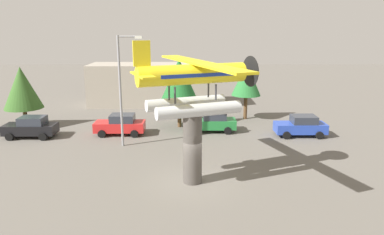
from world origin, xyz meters
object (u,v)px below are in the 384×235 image
(display_pedestal, at_px, (192,148))
(streetlight_primary, at_px, (123,84))
(car_far_green, at_px, (212,122))
(storefront_building, at_px, (153,84))
(tree_center_back, at_px, (246,80))
(car_distant_blue, at_px, (301,126))
(floatplane_monument, at_px, (195,83))
(car_near_black, at_px, (31,127))
(tree_west, at_px, (22,88))
(car_mid_red, at_px, (120,124))
(tree_east, at_px, (179,83))

(display_pedestal, relative_size, streetlight_primary, 0.51)
(car_far_green, bearing_deg, storefront_building, -61.21)
(tree_center_back, bearing_deg, car_distant_blue, -57.18)
(storefront_building, relative_size, tree_center_back, 2.59)
(floatplane_monument, distance_m, tree_center_back, 15.94)
(floatplane_monument, relative_size, car_near_black, 2.40)
(tree_west, bearing_deg, car_far_green, -5.15)
(car_distant_blue, relative_size, storefront_building, 0.29)
(display_pedestal, distance_m, car_far_green, 10.71)
(floatplane_monument, relative_size, tree_west, 1.82)
(car_mid_red, bearing_deg, streetlight_primary, 106.96)
(car_near_black, xyz_separation_m, tree_west, (-1.83, 3.10, 2.77))
(streetlight_primary, bearing_deg, display_pedestal, -52.49)
(display_pedestal, xyz_separation_m, floatplane_monument, (0.12, 0.05, 3.78))
(car_far_green, distance_m, car_distant_blue, 7.50)
(car_mid_red, bearing_deg, tree_center_back, -155.17)
(car_near_black, xyz_separation_m, tree_east, (12.23, 3.14, 3.19))
(car_near_black, relative_size, storefront_building, 0.29)
(floatplane_monument, distance_m, car_mid_red, 12.46)
(display_pedestal, relative_size, car_far_green, 1.01)
(floatplane_monument, height_order, storefront_building, floatplane_monument)
(display_pedestal, height_order, floatplane_monument, floatplane_monument)
(car_near_black, relative_size, car_far_green, 1.00)
(storefront_building, distance_m, tree_east, 10.66)
(display_pedestal, height_order, streetlight_primary, streetlight_primary)
(car_far_green, relative_size, storefront_building, 0.29)
(car_near_black, xyz_separation_m, tree_center_back, (18.73, 6.05, 3.07))
(car_distant_blue, distance_m, tree_center_back, 7.61)
(car_near_black, bearing_deg, display_pedestal, 146.19)
(car_mid_red, xyz_separation_m, streetlight_primary, (0.91, -2.98, 3.93))
(tree_west, height_order, tree_east, tree_east)
(car_mid_red, xyz_separation_m, tree_center_back, (11.46, 5.30, 3.07))
(storefront_building, bearing_deg, car_far_green, -61.21)
(storefront_building, xyz_separation_m, tree_center_back, (9.93, -7.04, 1.56))
(tree_east, bearing_deg, tree_center_back, 24.14)
(car_near_black, distance_m, tree_east, 13.02)
(car_mid_red, height_order, tree_west, tree_west)
(tree_center_back, bearing_deg, floatplane_monument, -109.60)
(storefront_building, bearing_deg, streetlight_primary, -92.34)
(car_far_green, bearing_deg, tree_east, -28.27)
(display_pedestal, distance_m, storefront_building, 22.46)
(car_far_green, bearing_deg, tree_center_back, -128.77)
(car_far_green, xyz_separation_m, car_distant_blue, (7.37, -1.37, 0.00))
(car_far_green, bearing_deg, car_near_black, 5.93)
(car_mid_red, relative_size, car_far_green, 1.00)
(car_near_black, bearing_deg, tree_west, -59.41)
(storefront_building, distance_m, tree_center_back, 12.27)
(car_mid_red, relative_size, car_distant_blue, 1.00)
(floatplane_monument, distance_m, tree_west, 19.51)
(tree_center_back, bearing_deg, car_far_green, -128.77)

